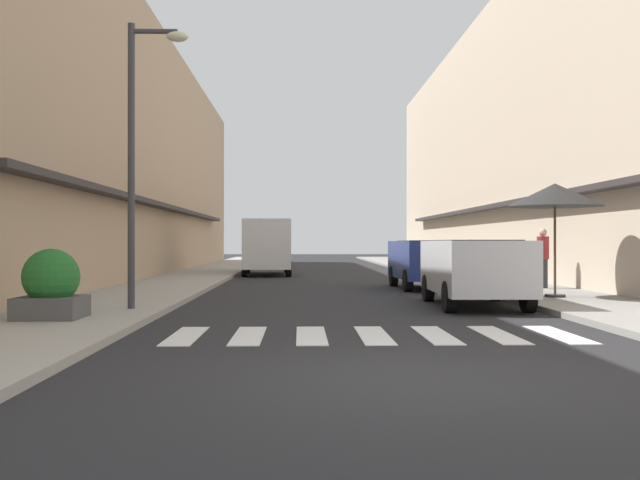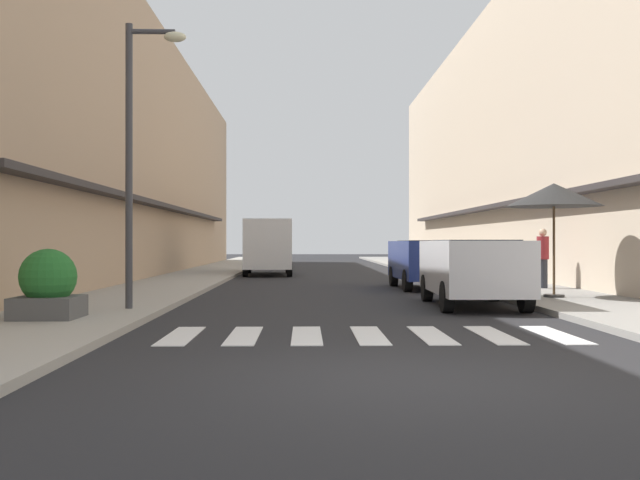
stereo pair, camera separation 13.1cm
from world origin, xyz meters
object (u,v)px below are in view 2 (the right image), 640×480
(delivery_van, at_px, (268,242))
(parked_car_near, at_px, (473,265))
(planter_corner, at_px, (48,287))
(street_lamp, at_px, (138,135))
(cafe_umbrella, at_px, (554,196))
(pedestrian_walking_near, at_px, (543,257))
(parked_car_mid, at_px, (426,258))

(delivery_van, bearing_deg, parked_car_near, -71.21)
(planter_corner, bearing_deg, street_lamp, 58.00)
(cafe_umbrella, height_order, pedestrian_walking_near, cafe_umbrella)
(cafe_umbrella, bearing_deg, delivery_van, 117.57)
(delivery_van, xyz_separation_m, street_lamp, (-1.69, -17.02, 2.12))
(planter_corner, height_order, pedestrian_walking_near, pedestrian_walking_near)
(parked_car_mid, bearing_deg, cafe_umbrella, -65.64)
(planter_corner, relative_size, pedestrian_walking_near, 0.71)
(street_lamp, relative_size, cafe_umbrella, 2.08)
(parked_car_mid, relative_size, delivery_van, 0.75)
(planter_corner, bearing_deg, parked_car_near, 22.42)
(parked_car_near, relative_size, cafe_umbrella, 1.60)
(street_lamp, bearing_deg, parked_car_near, 12.42)
(cafe_umbrella, bearing_deg, pedestrian_walking_near, 75.91)
(cafe_umbrella, relative_size, pedestrian_walking_near, 1.60)
(parked_car_near, relative_size, planter_corner, 3.61)
(parked_car_near, bearing_deg, parked_car_mid, 90.00)
(street_lamp, bearing_deg, planter_corner, -122.00)
(parked_car_near, distance_m, delivery_van, 16.37)
(parked_car_mid, bearing_deg, pedestrian_walking_near, -27.40)
(street_lamp, xyz_separation_m, pedestrian_walking_near, (10.00, 6.00, -2.52))
(parked_car_mid, bearing_deg, parked_car_near, -90.00)
(street_lamp, height_order, planter_corner, street_lamp)
(street_lamp, distance_m, cafe_umbrella, 9.61)
(delivery_van, height_order, planter_corner, delivery_van)
(parked_car_mid, relative_size, cafe_umbrella, 1.53)
(parked_car_mid, xyz_separation_m, street_lamp, (-6.96, -7.58, 2.60))
(parked_car_near, relative_size, delivery_van, 0.79)
(delivery_van, bearing_deg, pedestrian_walking_near, -52.99)
(parked_car_mid, xyz_separation_m, pedestrian_walking_near, (3.04, -1.57, 0.08))
(delivery_van, height_order, pedestrian_walking_near, delivery_van)
(parked_car_near, distance_m, parked_car_mid, 6.04)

